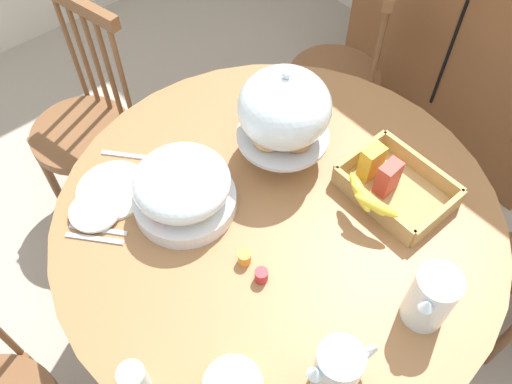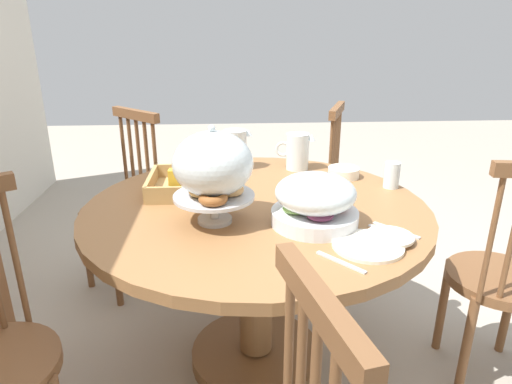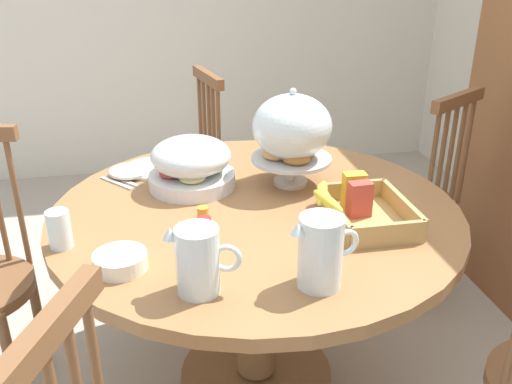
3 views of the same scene
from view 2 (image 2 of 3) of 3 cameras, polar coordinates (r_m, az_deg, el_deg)
The scene contains 19 objects.
ground_plane at distance 2.22m, azimuth 1.00°, elevation -18.15°, with size 10.00×10.00×0.00m, color #A89E8E.
dining_table at distance 1.80m, azimuth -0.00°, elevation -7.21°, with size 1.32×1.32×0.74m.
windsor_chair_near_window at distance 2.52m, azimuth -16.64°, elevation -2.19°, with size 0.47×0.47×0.97m.
windsor_chair_far_side at distance 2.00m, azimuth 28.91°, elevation -10.02°, with size 0.40×0.40×0.97m.
windsor_chair_host_seat at distance 2.68m, azimuth 6.81°, elevation -0.04°, with size 0.43×0.43×0.97m.
pastry_stand_with_dome at distance 1.50m, azimuth -5.50°, elevation 3.08°, with size 0.28×0.28×0.34m.
fruit_platter_covered at distance 1.53m, azimuth 7.58°, elevation -1.14°, with size 0.30×0.30×0.18m.
orange_juice_pitcher at distance 2.13m, azimuth 5.30°, elevation 4.98°, with size 0.11×0.19×0.17m.
milk_pitcher at distance 2.13m, azimuth -2.69°, elevation 5.23°, with size 0.11×0.19×0.19m.
cereal_basket at distance 1.86m, azimuth -9.32°, elevation 1.28°, with size 0.32×0.30×0.12m.
china_plate_large at distance 1.43m, azimuth 14.09°, elevation -6.68°, with size 0.22×0.22×0.01m, color white.
china_plate_small at distance 1.48m, azimuth 16.74°, elevation -5.46°, with size 0.15×0.15×0.01m, color white.
cereal_bowl at distance 2.06m, azimuth 11.13°, elevation 2.48°, with size 0.14×0.14×0.04m, color white.
drinking_glass at distance 1.96m, azimuth 16.97°, elevation 2.09°, with size 0.06×0.06×0.11m, color silver.
jam_jar_strawberry at distance 1.85m, azimuth 5.25°, elevation 0.63°, with size 0.04×0.04×0.04m, color #B7282D.
jam_jar_apricot at distance 1.78m, azimuth 5.58°, elevation -0.12°, with size 0.04×0.04×0.04m, color orange.
table_knife at distance 1.54m, azimuth 16.91°, elevation -5.03°, with size 0.17×0.01×0.01m, color silver.
dinner_fork at distance 1.57m, azimuth 17.46°, elevation -4.69°, with size 0.17×0.01×0.01m, color silver.
soup_spoon at distance 1.33m, azimuth 10.77°, elevation -8.80°, with size 0.17×0.01×0.01m, color silver.
Camera 2 is at (-1.73, 0.14, 1.38)m, focal length 31.29 mm.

